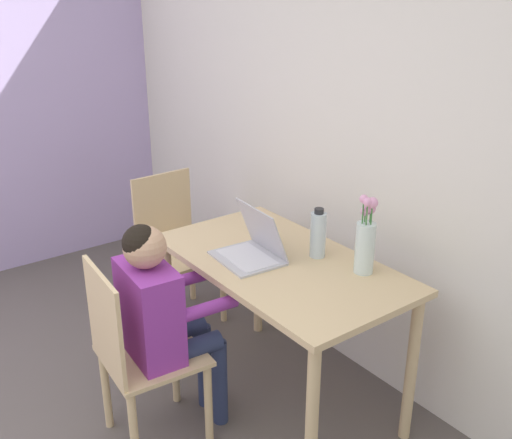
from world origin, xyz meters
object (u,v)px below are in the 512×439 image
at_px(person_seated, 160,308).
at_px(laptop, 253,246).
at_px(chair_occupied, 137,355).
at_px(chair_spare, 175,247).
at_px(flower_vase, 366,240).
at_px(water_bottle, 318,234).

distance_m(person_seated, laptop, 0.49).
bearing_deg(chair_occupied, person_seated, -90.00).
bearing_deg(laptop, chair_occupied, -88.88).
relative_size(chair_spare, laptop, 2.70).
bearing_deg(flower_vase, water_bottle, -167.64).
bearing_deg(chair_occupied, flower_vase, -111.73).
distance_m(laptop, flower_vase, 0.50).
relative_size(chair_spare, person_seated, 0.85).
distance_m(chair_occupied, person_seated, 0.22).
height_order(chair_occupied, flower_vase, flower_vase).
bearing_deg(person_seated, chair_spare, -27.97).
bearing_deg(chair_spare, laptop, -97.18).
height_order(chair_spare, water_bottle, water_bottle).
height_order(chair_spare, person_seated, person_seated).
bearing_deg(person_seated, laptop, -88.61).
distance_m(chair_occupied, chair_spare, 1.09).
xyz_separation_m(laptop, flower_vase, (0.40, 0.29, 0.09)).
relative_size(chair_occupied, laptop, 2.70).
xyz_separation_m(chair_occupied, person_seated, (0.01, 0.12, 0.19)).
relative_size(laptop, water_bottle, 1.40).
distance_m(chair_spare, person_seated, 1.05).
bearing_deg(flower_vase, laptop, -143.51).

